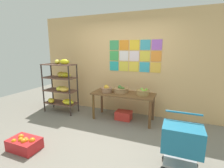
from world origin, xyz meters
The scene contains 10 objects.
ground centered at (0.00, 0.00, 0.00)m, with size 9.32×9.32×0.00m, color slate.
back_wall_with_art centered at (0.00, 1.69, 1.33)m, with size 4.99×0.07×2.66m.
banana_shelf_unit centered at (-1.58, 1.02, 0.80)m, with size 0.93×0.51×1.48m.
display_table centered at (0.16, 1.16, 0.60)m, with size 1.53×0.61×0.69m.
fruit_basket_back_left centered at (0.64, 1.16, 0.76)m, with size 0.31×0.31×0.16m.
fruit_basket_centre centered at (-0.25, 1.09, 0.77)m, with size 0.28×0.28×0.18m.
fruit_basket_back_right centered at (0.08, 1.21, 0.76)m, with size 0.39×0.39×0.18m.
produce_crate_under_table centered at (0.17, 1.17, 0.11)m, with size 0.39×0.29×0.21m, color red.
orange_crate_foreground centered at (-1.04, -0.71, 0.11)m, with size 0.54×0.35×0.26m.
shopping_cart centered at (1.49, -0.22, 0.47)m, with size 0.54×0.41×0.82m.
Camera 1 is at (1.35, -2.54, 1.72)m, focal length 26.24 mm.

